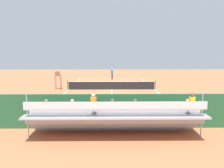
{
  "coord_description": "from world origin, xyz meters",
  "views": [
    {
      "loc": [
        0.32,
        27.45,
        4.45
      ],
      "look_at": [
        0.0,
        4.0,
        1.2
      ],
      "focal_mm": 38.27,
      "sensor_mm": 36.0,
      "label": 1
    }
  ],
  "objects_px": {
    "umpire_chair": "(58,78)",
    "tennis_player": "(112,73)",
    "tennis_racket": "(107,79)",
    "tennis_ball_near": "(114,82)",
    "equipment_bag": "(114,122)",
    "courtside_bench": "(140,115)",
    "tennis_net": "(112,85)",
    "bleacher_stand": "(115,118)"
  },
  "relations": [
    {
      "from": "umpire_chair",
      "to": "courtside_bench",
      "type": "distance_m",
      "value": 15.39
    },
    {
      "from": "courtside_bench",
      "to": "tennis_ball_near",
      "type": "bearing_deg",
      "value": -86.83
    },
    {
      "from": "tennis_net",
      "to": "equipment_bag",
      "type": "xyz_separation_m",
      "value": [
        0.01,
        13.4,
        -0.32
      ]
    },
    {
      "from": "tennis_player",
      "to": "umpire_chair",
      "type": "bearing_deg",
      "value": 58.24
    },
    {
      "from": "tennis_net",
      "to": "courtside_bench",
      "type": "relative_size",
      "value": 5.72
    },
    {
      "from": "bleacher_stand",
      "to": "tennis_player",
      "type": "height_order",
      "value": "bleacher_stand"
    },
    {
      "from": "courtside_bench",
      "to": "tennis_racket",
      "type": "distance_m",
      "value": 23.36
    },
    {
      "from": "bleacher_stand",
      "to": "tennis_ball_near",
      "type": "height_order",
      "value": "bleacher_stand"
    },
    {
      "from": "equipment_bag",
      "to": "tennis_ball_near",
      "type": "distance_m",
      "value": 20.19
    },
    {
      "from": "tennis_racket",
      "to": "tennis_ball_near",
      "type": "bearing_deg",
      "value": 108.9
    },
    {
      "from": "courtside_bench",
      "to": "tennis_player",
      "type": "xyz_separation_m",
      "value": [
        1.39,
        -23.61,
        0.46
      ]
    },
    {
      "from": "umpire_chair",
      "to": "courtside_bench",
      "type": "height_order",
      "value": "umpire_chair"
    },
    {
      "from": "courtside_bench",
      "to": "tennis_racket",
      "type": "bearing_deg",
      "value": -84.58
    },
    {
      "from": "equipment_bag",
      "to": "tennis_racket",
      "type": "relative_size",
      "value": 1.54
    },
    {
      "from": "tennis_player",
      "to": "tennis_ball_near",
      "type": "height_order",
      "value": "tennis_player"
    },
    {
      "from": "equipment_bag",
      "to": "tennis_ball_near",
      "type": "relative_size",
      "value": 13.64
    },
    {
      "from": "tennis_racket",
      "to": "tennis_ball_near",
      "type": "relative_size",
      "value": 8.87
    },
    {
      "from": "umpire_chair",
      "to": "tennis_ball_near",
      "type": "xyz_separation_m",
      "value": [
        -6.7,
        -6.81,
        -1.28
      ]
    },
    {
      "from": "tennis_player",
      "to": "tennis_net",
      "type": "bearing_deg",
      "value": 88.8
    },
    {
      "from": "umpire_chair",
      "to": "tennis_player",
      "type": "relative_size",
      "value": 1.11
    },
    {
      "from": "equipment_bag",
      "to": "tennis_racket",
      "type": "distance_m",
      "value": 23.39
    },
    {
      "from": "umpire_chair",
      "to": "tennis_racket",
      "type": "height_order",
      "value": "umpire_chair"
    },
    {
      "from": "bleacher_stand",
      "to": "tennis_racket",
      "type": "relative_size",
      "value": 15.47
    },
    {
      "from": "umpire_chair",
      "to": "equipment_bag",
      "type": "relative_size",
      "value": 2.38
    },
    {
      "from": "tennis_net",
      "to": "tennis_racket",
      "type": "relative_size",
      "value": 17.59
    },
    {
      "from": "tennis_player",
      "to": "equipment_bag",
      "type": "bearing_deg",
      "value": 89.44
    },
    {
      "from": "umpire_chair",
      "to": "equipment_bag",
      "type": "bearing_deg",
      "value": 114.82
    },
    {
      "from": "equipment_bag",
      "to": "tennis_player",
      "type": "xyz_separation_m",
      "value": [
        -0.23,
        -23.74,
        0.84
      ]
    },
    {
      "from": "equipment_bag",
      "to": "tennis_net",
      "type": "bearing_deg",
      "value": -90.06
    },
    {
      "from": "tennis_racket",
      "to": "tennis_ball_near",
      "type": "xyz_separation_m",
      "value": [
        -1.09,
        3.19,
        0.02
      ]
    },
    {
      "from": "umpire_chair",
      "to": "tennis_player",
      "type": "height_order",
      "value": "umpire_chair"
    },
    {
      "from": "bleacher_stand",
      "to": "equipment_bag",
      "type": "relative_size",
      "value": 10.07
    },
    {
      "from": "tennis_player",
      "to": "tennis_racket",
      "type": "bearing_deg",
      "value": 23.82
    },
    {
      "from": "courtside_bench",
      "to": "tennis_ball_near",
      "type": "relative_size",
      "value": 27.27
    },
    {
      "from": "tennis_ball_near",
      "to": "tennis_net",
      "type": "bearing_deg",
      "value": 85.82
    },
    {
      "from": "bleacher_stand",
      "to": "tennis_racket",
      "type": "distance_m",
      "value": 25.36
    },
    {
      "from": "equipment_bag",
      "to": "courtside_bench",
      "type": "bearing_deg",
      "value": -175.47
    },
    {
      "from": "umpire_chair",
      "to": "tennis_racket",
      "type": "relative_size",
      "value": 3.65
    },
    {
      "from": "umpire_chair",
      "to": "tennis_ball_near",
      "type": "height_order",
      "value": "umpire_chair"
    },
    {
      "from": "bleacher_stand",
      "to": "equipment_bag",
      "type": "xyz_separation_m",
      "value": [
        -0.0,
        -1.95,
        -0.79
      ]
    },
    {
      "from": "courtside_bench",
      "to": "tennis_player",
      "type": "bearing_deg",
      "value": -86.63
    },
    {
      "from": "tennis_net",
      "to": "bleacher_stand",
      "type": "bearing_deg",
      "value": 89.94
    }
  ]
}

